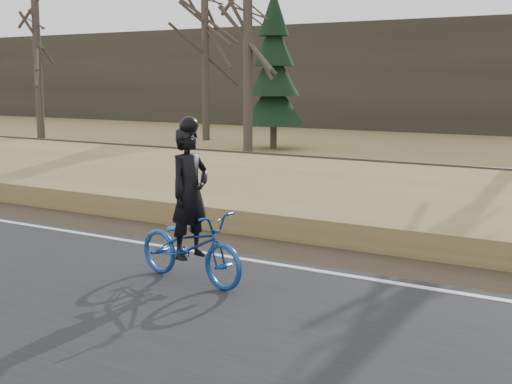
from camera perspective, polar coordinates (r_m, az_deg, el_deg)
The scene contains 12 objects.
ground at distance 14.39m, azimuth -18.18°, elevation -2.94°, with size 120.00×120.00×0.00m, color #9C7E4F.
edge_line at distance 14.50m, azimuth -17.59°, elevation -2.55°, with size 120.00×0.12×0.01m, color silver.
shoulder at distance 15.16m, azimuth -14.71°, elevation -2.11°, with size 120.00×1.60×0.04m, color #473A2B.
embankment at distance 17.28m, azimuth -7.51°, elevation 0.14°, with size 120.00×5.00×0.44m, color #9C7E4F.
ballast at distance 20.33m, azimuth -0.69°, elevation 1.56°, with size 120.00×3.00×0.45m, color slate.
railroad at distance 20.29m, azimuth -0.69°, elevation 2.41°, with size 120.00×2.40×0.29m.
treeline_backdrop at distance 40.45m, azimuth 16.60°, elevation 8.87°, with size 120.00×4.00×6.00m, color #383328.
cyclist at distance 9.95m, azimuth -5.28°, elevation -3.07°, with size 2.02×0.97×2.31m.
bare_tree_far_left at distance 34.81m, azimuth -17.08°, elevation 10.07°, with size 0.36×0.36×7.45m, color #483E35.
bare_tree_left at distance 33.76m, azimuth -4.09°, elevation 11.37°, with size 0.36×0.36×8.50m, color #483E35.
bare_tree_near_left at distance 26.60m, azimuth -0.67°, elevation 11.11°, with size 0.36×0.36×7.65m, color #483E35.
conifer at distance 29.47m, azimuth 1.42°, elevation 9.44°, with size 2.60×2.60×6.49m.
Camera 1 is at (10.89, -8.96, 2.88)m, focal length 50.00 mm.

